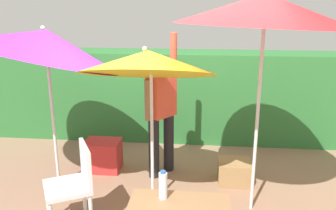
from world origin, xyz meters
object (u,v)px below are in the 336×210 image
(cooler_box, at_px, (103,155))
(crate_cardboard, at_px, (235,172))
(person_vendor, at_px, (161,107))
(umbrella_orange, at_px, (148,63))
(umbrella_rainbow, at_px, (45,44))
(umbrella_yellow, at_px, (264,10))
(chair_plastic, at_px, (74,182))
(bottle_water, at_px, (163,185))

(cooler_box, xyz_separation_m, crate_cardboard, (1.79, -0.19, -0.06))
(person_vendor, xyz_separation_m, cooler_box, (-0.82, 0.02, -0.72))
(umbrella_orange, xyz_separation_m, cooler_box, (-0.77, 0.77, -1.44))
(umbrella_rainbow, xyz_separation_m, umbrella_yellow, (2.40, -0.33, 0.39))
(cooler_box, bearing_deg, chair_plastic, -86.41)
(umbrella_orange, height_order, chair_plastic, umbrella_orange)
(umbrella_orange, distance_m, cooler_box, 1.80)
(umbrella_orange, xyz_separation_m, person_vendor, (0.05, 0.74, -0.71))
(crate_cardboard, height_order, bottle_water, bottle_water)
(umbrella_yellow, bearing_deg, bottle_water, -127.39)
(umbrella_rainbow, relative_size, bottle_water, 9.56)
(umbrella_orange, bearing_deg, cooler_box, 135.21)
(umbrella_orange, distance_m, crate_cardboard, 1.90)
(bottle_water, bearing_deg, umbrella_yellow, 52.61)
(umbrella_yellow, xyz_separation_m, crate_cardboard, (-0.14, 0.60, -2.04))
(person_vendor, height_order, bottle_water, person_vendor)
(umbrella_orange, height_order, bottle_water, umbrella_orange)
(umbrella_orange, relative_size, umbrella_yellow, 0.81)
(umbrella_yellow, height_order, bottle_water, umbrella_yellow)
(umbrella_rainbow, distance_m, person_vendor, 1.61)
(person_vendor, xyz_separation_m, chair_plastic, (-0.74, -1.29, -0.42))
(bottle_water, bearing_deg, crate_cardboard, 67.17)
(chair_plastic, xyz_separation_m, bottle_water, (0.98, -0.61, 0.35))
(umbrella_orange, bearing_deg, crate_cardboard, 29.55)
(umbrella_orange, height_order, umbrella_yellow, umbrella_yellow)
(bottle_water, bearing_deg, person_vendor, 97.23)
(chair_plastic, height_order, bottle_water, bottle_water)
(crate_cardboard, bearing_deg, umbrella_rainbow, -173.21)
(umbrella_yellow, distance_m, chair_plastic, 2.54)
(umbrella_orange, distance_m, umbrella_yellow, 1.27)
(umbrella_yellow, height_order, person_vendor, umbrella_yellow)
(umbrella_yellow, relative_size, crate_cardboard, 5.76)
(person_vendor, bearing_deg, cooler_box, 178.39)
(chair_plastic, bearing_deg, bottle_water, -31.92)
(umbrella_rainbow, height_order, crate_cardboard, umbrella_rainbow)
(umbrella_orange, xyz_separation_m, bottle_water, (0.29, -1.15, -0.78))
(person_vendor, height_order, chair_plastic, person_vendor)
(person_vendor, relative_size, crate_cardboard, 4.49)
(chair_plastic, relative_size, crate_cardboard, 2.12)
(crate_cardboard, bearing_deg, person_vendor, 170.27)
(umbrella_rainbow, bearing_deg, umbrella_orange, -13.88)
(person_vendor, bearing_deg, crate_cardboard, -9.73)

